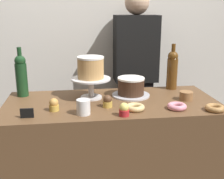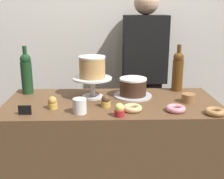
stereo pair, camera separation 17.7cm
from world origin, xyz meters
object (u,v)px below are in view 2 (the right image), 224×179
(cake_stand_pedestal, at_px, (93,84))
(cupcake_lemon, at_px, (119,110))
(cupcake_chocolate, at_px, (106,101))
(coffee_cup_ceramic, at_px, (80,106))
(chocolate_round_cake, at_px, (133,87))
(cookie_stack, at_px, (188,98))
(donut_glazed, at_px, (132,108))
(wine_bottle_amber, at_px, (178,71))
(donut_maple, at_px, (215,112))
(price_sign_chalkboard, at_px, (25,110))
(white_layer_cake, at_px, (92,67))
(donut_pink, at_px, (176,109))
(barista_figure, at_px, (144,82))
(cupcake_caramel, at_px, (53,103))
(wine_bottle_green, at_px, (26,73))

(cake_stand_pedestal, height_order, cupcake_lemon, cake_stand_pedestal)
(cake_stand_pedestal, distance_m, cupcake_chocolate, 0.21)
(cupcake_chocolate, relative_size, coffee_cup_ceramic, 0.87)
(chocolate_round_cake, distance_m, cookie_stack, 0.36)
(chocolate_round_cake, bearing_deg, donut_glazed, -96.25)
(cake_stand_pedestal, bearing_deg, cupcake_chocolate, -65.66)
(cake_stand_pedestal, distance_m, wine_bottle_amber, 0.61)
(donut_maple, bearing_deg, wine_bottle_amber, 101.07)
(donut_maple, xyz_separation_m, price_sign_chalkboard, (-1.05, 0.03, 0.01))
(white_layer_cake, height_order, donut_maple, white_layer_cake)
(donut_pink, bearing_deg, donut_maple, -15.25)
(cake_stand_pedestal, height_order, donut_maple, cake_stand_pedestal)
(donut_maple, relative_size, barista_figure, 0.07)
(price_sign_chalkboard, bearing_deg, barista_figure, 48.80)
(cupcake_caramel, relative_size, donut_glazed, 0.66)
(wine_bottle_amber, distance_m, cupcake_caramel, 0.90)
(donut_glazed, bearing_deg, coffee_cup_ceramic, -174.19)
(white_layer_cake, bearing_deg, cupcake_chocolate, -65.66)
(coffee_cup_ceramic, bearing_deg, donut_glazed, 5.81)
(price_sign_chalkboard, bearing_deg, donut_pink, 1.90)
(white_layer_cake, distance_m, wine_bottle_amber, 0.61)
(barista_figure, bearing_deg, cupcake_lemon, -105.67)
(cupcake_caramel, relative_size, price_sign_chalkboard, 1.06)
(barista_figure, bearing_deg, price_sign_chalkboard, -131.20)
(wine_bottle_amber, xyz_separation_m, donut_pink, (-0.11, -0.43, -0.13))
(donut_pink, height_order, coffee_cup_ceramic, coffee_cup_ceramic)
(wine_bottle_green, height_order, price_sign_chalkboard, wine_bottle_green)
(cupcake_lemon, distance_m, price_sign_chalkboard, 0.52)
(cake_stand_pedestal, bearing_deg, wine_bottle_green, 166.08)
(donut_maple, height_order, coffee_cup_ceramic, coffee_cup_ceramic)
(donut_pink, bearing_deg, cupcake_lemon, -168.16)
(chocolate_round_cake, bearing_deg, cupcake_chocolate, -131.57)
(cookie_stack, distance_m, coffee_cup_ceramic, 0.68)
(wine_bottle_amber, distance_m, barista_figure, 0.51)
(wine_bottle_green, distance_m, cupcake_chocolate, 0.62)
(chocolate_round_cake, height_order, wine_bottle_green, wine_bottle_green)
(cookie_stack, bearing_deg, donut_pink, -126.79)
(coffee_cup_ceramic, height_order, barista_figure, barista_figure)
(donut_pink, relative_size, price_sign_chalkboard, 1.60)
(cupcake_chocolate, bearing_deg, coffee_cup_ceramic, -144.83)
(wine_bottle_green, xyz_separation_m, donut_maple, (1.13, -0.44, -0.13))
(cake_stand_pedestal, bearing_deg, coffee_cup_ceramic, -101.87)
(donut_pink, bearing_deg, cake_stand_pedestal, 150.23)
(chocolate_round_cake, distance_m, donut_pink, 0.37)
(cupcake_chocolate, height_order, barista_figure, barista_figure)
(wine_bottle_amber, bearing_deg, cupcake_caramel, -156.18)
(wine_bottle_amber, height_order, barista_figure, barista_figure)
(cookie_stack, bearing_deg, cake_stand_pedestal, 168.85)
(cupcake_caramel, relative_size, donut_pink, 0.66)
(wine_bottle_green, distance_m, barista_figure, 1.01)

